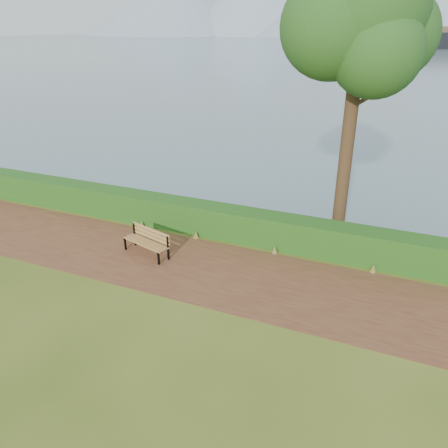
% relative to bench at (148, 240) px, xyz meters
% --- Properties ---
extents(ground, '(140.00, 140.00, 0.00)m').
position_rel_bench_xyz_m(ground, '(1.95, -0.49, -0.47)').
color(ground, '#415117').
rests_on(ground, ground).
extents(path, '(40.00, 3.40, 0.01)m').
position_rel_bench_xyz_m(path, '(1.95, -0.19, -0.46)').
color(path, '#4E291B').
rests_on(path, ground).
extents(hedge, '(32.00, 0.85, 1.00)m').
position_rel_bench_xyz_m(hedge, '(1.95, 2.11, 0.03)').
color(hedge, '#194814').
rests_on(hedge, ground).
extents(water, '(700.00, 510.00, 0.00)m').
position_rel_bench_xyz_m(water, '(1.95, 259.51, -0.46)').
color(water, slate).
rests_on(water, ground).
extents(bench, '(1.67, 0.89, 0.81)m').
position_rel_bench_xyz_m(bench, '(0.00, 0.00, 0.00)').
color(bench, black).
rests_on(bench, ground).
extents(tree, '(4.21, 3.88, 8.83)m').
position_rel_bench_xyz_m(tree, '(5.06, 3.63, 6.10)').
color(tree, '#311E14').
rests_on(tree, ground).
extents(cargo_ship, '(71.41, 24.58, 21.43)m').
position_rel_bench_xyz_m(cargo_ship, '(5.71, 163.30, 2.73)').
color(cargo_ship, black).
rests_on(cargo_ship, ground).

